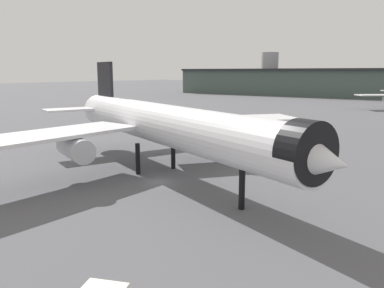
{
  "coord_description": "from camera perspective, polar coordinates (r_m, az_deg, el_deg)",
  "views": [
    {
      "loc": [
        34.4,
        -33.79,
        13.97
      ],
      "look_at": [
        4.56,
        1.08,
        5.39
      ],
      "focal_mm": 36.3,
      "sensor_mm": 36.0,
      "label": 1
    }
  ],
  "objects": [
    {
      "name": "airliner_near_gate",
      "position": [
        52.5,
        -4.3,
        2.8
      ],
      "size": [
        55.92,
        49.93,
        15.64
      ],
      "rotation": [
        0.0,
        0.0,
        -0.28
      ],
      "color": "white",
      "rests_on": "ground"
    },
    {
      "name": "traffic_cone_near_nose",
      "position": [
        86.81,
        2.38,
        1.53
      ],
      "size": [
        0.5,
        0.5,
        0.62
      ],
      "primitive_type": "cone",
      "color": "#F2600C",
      "rests_on": "ground"
    },
    {
      "name": "ground",
      "position": [
        50.2,
        -4.79,
        -5.61
      ],
      "size": [
        900.0,
        900.0,
        0.0
      ],
      "primitive_type": "plane",
      "color": "#56565B"
    }
  ]
}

